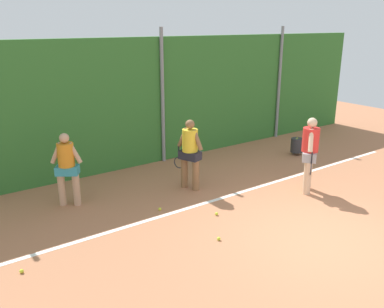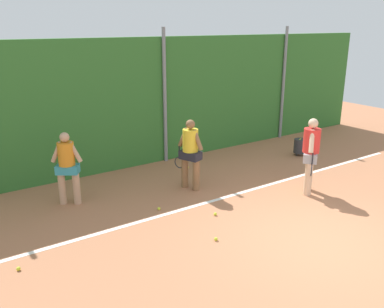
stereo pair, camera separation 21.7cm
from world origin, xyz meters
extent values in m
plane|color=#B2704C|center=(0.00, 1.69, 0.00)|extent=(24.46, 24.46, 0.00)
cube|color=#33702D|center=(0.00, 5.75, 1.73)|extent=(15.90, 0.25, 3.46)
cylinder|color=gray|center=(0.00, 5.58, 1.85)|extent=(0.10, 0.10, 3.71)
cylinder|color=gray|center=(4.59, 5.58, 1.85)|extent=(0.10, 0.10, 3.71)
cube|color=white|center=(0.00, 2.56, 0.00)|extent=(11.62, 0.10, 0.01)
cylinder|color=beige|center=(1.74, 1.85, 0.39)|extent=(0.17, 0.17, 0.78)
cylinder|color=beige|center=(1.47, 1.63, 0.39)|extent=(0.17, 0.17, 0.78)
cube|color=#99999E|center=(1.61, 1.74, 0.88)|extent=(0.59, 0.56, 0.21)
cylinder|color=red|center=(1.61, 1.74, 1.26)|extent=(0.38, 0.38, 0.55)
sphere|color=beige|center=(1.61, 1.74, 1.66)|extent=(0.22, 0.22, 0.22)
cylinder|color=beige|center=(1.77, 1.88, 1.30)|extent=(0.27, 0.24, 0.53)
cylinder|color=beige|center=(1.44, 1.60, 1.30)|extent=(0.27, 0.24, 0.53)
cylinder|color=black|center=(1.41, 1.51, 0.93)|extent=(0.03, 0.03, 0.28)
torus|color=#26262B|center=(1.41, 1.51, 0.66)|extent=(0.23, 0.20, 0.28)
cylinder|color=#8C603D|center=(-0.51, 3.30, 0.37)|extent=(0.16, 0.16, 0.74)
cylinder|color=#8C603D|center=(-0.62, 3.60, 0.37)|extent=(0.16, 0.16, 0.74)
cube|color=#23232D|center=(-0.56, 3.45, 0.84)|extent=(0.45, 0.57, 0.20)
cylinder|color=yellow|center=(-0.56, 3.45, 1.20)|extent=(0.36, 0.36, 0.53)
sphere|color=#8C603D|center=(-0.56, 3.45, 1.58)|extent=(0.21, 0.21, 0.21)
cylinder|color=#8C603D|center=(-0.49, 3.26, 1.24)|extent=(0.17, 0.29, 0.50)
cylinder|color=#8C603D|center=(-0.64, 3.64, 1.24)|extent=(0.17, 0.29, 0.50)
cylinder|color=black|center=(-0.71, 3.70, 0.88)|extent=(0.03, 0.03, 0.28)
torus|color=#26262B|center=(-0.71, 3.70, 0.61)|extent=(0.12, 0.27, 0.28)
cylinder|color=tan|center=(-3.37, 4.29, 0.35)|extent=(0.16, 0.16, 0.71)
cylinder|color=tan|center=(-3.11, 4.11, 0.35)|extent=(0.16, 0.16, 0.71)
cube|color=teal|center=(-3.24, 4.20, 0.80)|extent=(0.55, 0.49, 0.19)
cylinder|color=orange|center=(-3.24, 4.20, 1.15)|extent=(0.35, 0.35, 0.50)
sphere|color=tan|center=(-3.24, 4.20, 1.52)|extent=(0.20, 0.20, 0.20)
cylinder|color=tan|center=(-3.40, 4.31, 1.19)|extent=(0.26, 0.21, 0.48)
cylinder|color=tan|center=(-3.07, 4.09, 1.19)|extent=(0.26, 0.21, 0.48)
cylinder|color=#2D2D33|center=(3.60, 3.79, 0.29)|extent=(0.36, 0.36, 0.42)
cylinder|color=#2D2D33|center=(3.72, 3.79, 0.04)|extent=(0.02, 0.02, 0.08)
cylinder|color=#2D2D33|center=(3.47, 3.79, 0.04)|extent=(0.02, 0.02, 0.08)
cylinder|color=#2D2D33|center=(3.60, 3.92, 0.04)|extent=(0.02, 0.02, 0.08)
sphere|color=#CCDB33|center=(3.64, 3.82, 0.48)|extent=(0.07, 0.07, 0.07)
sphere|color=#CCDB33|center=(3.55, 3.77, 0.48)|extent=(0.07, 0.07, 0.07)
sphere|color=#CCDB33|center=(-4.76, 2.12, 0.03)|extent=(0.07, 0.07, 0.07)
sphere|color=#CCDB33|center=(-1.79, 2.82, 0.03)|extent=(0.07, 0.07, 0.07)
sphere|color=#CCDB33|center=(-1.55, 1.12, 0.03)|extent=(0.07, 0.07, 0.07)
sphere|color=#CCDB33|center=(0.15, 4.66, 0.03)|extent=(0.07, 0.07, 0.07)
sphere|color=#CCDB33|center=(-0.94, 1.94, 0.03)|extent=(0.07, 0.07, 0.07)
camera|label=1|loc=(-5.78, -4.04, 3.80)|focal=38.27mm
camera|label=2|loc=(-5.60, -4.16, 3.80)|focal=38.27mm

